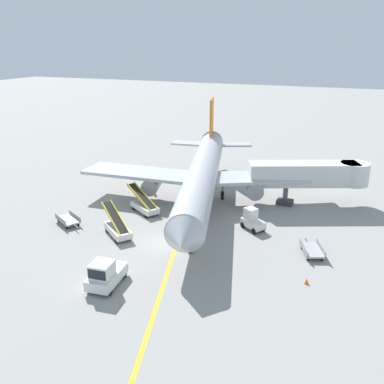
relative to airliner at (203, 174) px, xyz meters
name	(u,v)px	position (x,y,z in m)	size (l,w,h in m)	color
ground_plane	(170,243)	(0.92, -10.63, -3.42)	(300.00, 300.00, 0.00)	gray
taxi_line_yellow	(184,221)	(0.15, -5.63, -3.41)	(0.30, 80.00, 0.01)	yellow
airliner	(203,174)	(0.00, 0.00, 0.00)	(27.82, 34.73, 10.10)	#B2B5BA
jet_bridge	(315,174)	(11.70, 4.40, 0.12)	(12.87, 7.38, 4.85)	silver
pushback_tug	(105,274)	(-0.50, -18.98, -2.42)	(2.29, 3.79, 2.20)	silver
baggage_tug_near_wing	(252,220)	(7.06, -4.79, -2.49)	(2.72, 2.43, 2.10)	silver
belt_loader_forward_hold	(144,205)	(-4.85, -4.97, -2.64)	(4.91, 3.69, 2.59)	silver
belt_loader_aft_hold	(117,228)	(-4.39, -11.09, -2.64)	(4.72, 4.05, 2.59)	silver
baggage_cart_loaded	(68,220)	(-10.42, -10.74, -2.95)	(3.67, 2.73, 0.94)	#A5A5A8
baggage_cart_empty_trailing	(312,250)	(13.20, -7.98, -2.95)	(2.48, 3.79, 0.94)	#A5A5A8
ground_crew_marshaller	(189,213)	(0.56, -5.43, -2.51)	(0.36, 0.24, 1.70)	#26262D
safety_cone_nose_left	(307,281)	(13.46, -12.90, -3.20)	(0.36, 0.36, 0.44)	orange
safety_cone_nose_right	(155,195)	(-5.92, -0.23, -3.20)	(0.36, 0.36, 0.44)	orange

